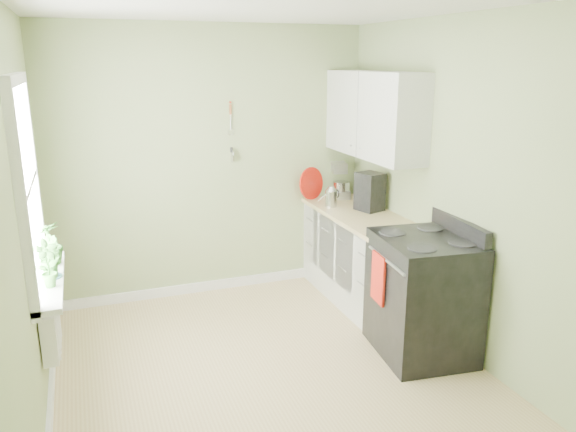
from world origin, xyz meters
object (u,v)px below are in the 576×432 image
object	(u,v)px
stove	(423,295)
coffee_maker	(370,193)
kettle	(331,197)
stand_mixer	(338,180)

from	to	relation	value
stove	coffee_maker	world-z (taller)	coffee_maker
kettle	coffee_maker	xyz separation A→B (m)	(0.30, -0.26, 0.07)
stove	coffee_maker	bearing A→B (deg)	83.60
stove	stand_mixer	xyz separation A→B (m)	(0.09, 1.84, 0.59)
stand_mixer	kettle	distance (m)	0.46
stand_mixer	kettle	xyz separation A→B (m)	(-0.26, -0.38, -0.08)
stand_mixer	kettle	size ratio (longest dim) A/B	2.04
stove	stand_mixer	bearing A→B (deg)	87.05
stove	kettle	bearing A→B (deg)	96.30
coffee_maker	kettle	bearing A→B (deg)	138.53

